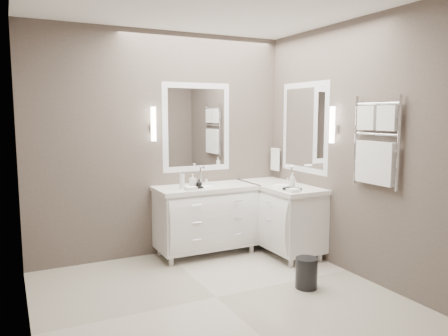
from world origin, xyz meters
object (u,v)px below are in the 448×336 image
vanity_back (206,215)px  vanity_right (280,213)px  waste_bin (306,273)px  towel_ladder (376,147)px

vanity_back → vanity_right: 0.93m
vanity_right → waste_bin: vanity_right is taller
vanity_right → waste_bin: 1.22m
vanity_back → towel_ladder: (1.10, -1.63, 0.91)m
towel_ladder → waste_bin: towel_ladder is taller
vanity_back → towel_ladder: 2.16m
vanity_right → vanity_back: bearing=159.6°
towel_ladder → vanity_back: bearing=124.1°
vanity_back → towel_ladder: towel_ladder is taller
vanity_right → waste_bin: bearing=-111.1°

